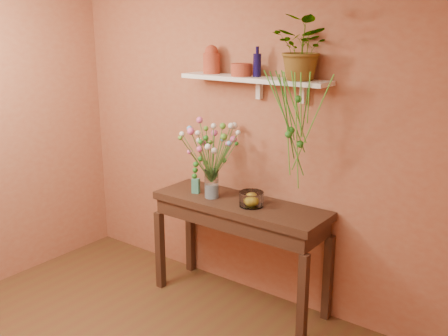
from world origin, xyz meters
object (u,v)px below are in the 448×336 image
Objects in this scene: terracotta_jug at (211,60)px; blue_bottle at (257,65)px; glass_vase at (212,186)px; bouquet at (211,143)px; spider_plant at (304,48)px; glass_bowl at (251,200)px; sideboard at (239,217)px.

terracotta_jug is 1.00× the size of blue_bottle.
glass_vase is 0.37m from bouquet.
bouquet reaches higher than glass_vase.
spider_plant is 1.37m from glass_vase.
terracotta_jug is 0.46m from blue_bottle.
glass_bowl is at bearing 3.33° from bouquet.
bouquet is (-0.01, 0.00, 0.37)m from glass_vase.
blue_bottle is 0.43× the size of bouquet.
blue_bottle is 1.08m from glass_bowl.
spider_plant is 1.08m from bouquet.
bouquet is (-0.26, -0.06, 0.61)m from sideboard.
sideboard is 1.47m from spider_plant.
glass_vase is (-0.30, -0.21, -1.00)m from blue_bottle.
spider_plant is (0.47, 0.13, 1.38)m from sideboard.
glass_vase is (-0.72, -0.19, -1.14)m from spider_plant.
terracotta_jug is 0.89m from spider_plant.
sideboard is at bearing -107.51° from blue_bottle.
glass_vase is at bearing -18.60° from bouquet.
bouquet is at bearing -167.58° from sideboard.
spider_plant reaches higher than bouquet.
sideboard is 6.18× the size of glass_vase.
blue_bottle is (0.05, 0.16, 1.24)m from sideboard.
glass_bowl is (0.09, -0.19, -1.05)m from blue_bottle.
terracotta_jug is 0.43× the size of bouquet.
glass_bowl is at bearing -19.31° from terracotta_jug.
blue_bottle is at bearing 176.16° from spider_plant.
sideboard is at bearing 13.21° from glass_vase.
terracotta_jug is at bearing 158.83° from sideboard.
terracotta_jug is 1.20× the size of glass_bowl.
spider_plant is at bearing 25.63° from glass_bowl.
terracotta_jug is at bearing 160.69° from glass_bowl.
spider_plant reaches higher than blue_bottle.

